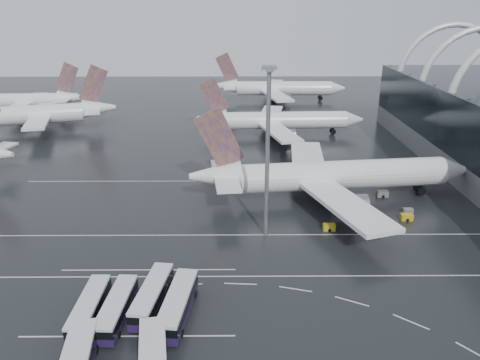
{
  "coord_description": "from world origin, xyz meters",
  "views": [
    {
      "loc": [
        -9.74,
        -65.28,
        40.36
      ],
      "look_at": [
        -9.12,
        22.25,
        7.0
      ],
      "focal_mm": 35.0,
      "sensor_mm": 36.0,
      "label": 1
    }
  ],
  "objects_px": {
    "jet_remote_mid": "(44,114)",
    "floodlight_mast": "(268,134)",
    "gse_cart_belly_b": "(382,194)",
    "bus_row_near_b": "(117,308)",
    "gse_cart_belly_d": "(408,211)",
    "airliner_main": "(329,176)",
    "bus_row_near_d": "(178,304)",
    "airliner_gate_c": "(277,89)",
    "bus_row_near_a": "(89,308)",
    "airliner_gate_b": "(277,121)",
    "bus_row_near_c": "(152,295)",
    "gse_cart_belly_a": "(407,217)",
    "gse_cart_belly_c": "(329,227)",
    "jet_remote_far": "(28,101)"
  },
  "relations": [
    {
      "from": "airliner_main",
      "to": "airliner_gate_b",
      "type": "height_order",
      "value": "airliner_main"
    },
    {
      "from": "gse_cart_belly_b",
      "to": "gse_cart_belly_c",
      "type": "bearing_deg",
      "value": -132.49
    },
    {
      "from": "bus_row_near_d",
      "to": "gse_cart_belly_d",
      "type": "bearing_deg",
      "value": -45.94
    },
    {
      "from": "bus_row_near_d",
      "to": "gse_cart_belly_c",
      "type": "height_order",
      "value": "bus_row_near_d"
    },
    {
      "from": "airliner_gate_c",
      "to": "bus_row_near_a",
      "type": "distance_m",
      "value": 155.39
    },
    {
      "from": "floodlight_mast",
      "to": "gse_cart_belly_b",
      "type": "relative_size",
      "value": 12.63
    },
    {
      "from": "airliner_gate_b",
      "to": "gse_cart_belly_b",
      "type": "relative_size",
      "value": 22.09
    },
    {
      "from": "bus_row_near_b",
      "to": "gse_cart_belly_d",
      "type": "distance_m",
      "value": 61.21
    },
    {
      "from": "gse_cart_belly_d",
      "to": "bus_row_near_c",
      "type": "bearing_deg",
      "value": -146.8
    },
    {
      "from": "gse_cart_belly_c",
      "to": "floodlight_mast",
      "type": "bearing_deg",
      "value": -170.5
    },
    {
      "from": "airliner_gate_c",
      "to": "bus_row_near_b",
      "type": "bearing_deg",
      "value": -102.27
    },
    {
      "from": "bus_row_near_c",
      "to": "bus_row_near_d",
      "type": "height_order",
      "value": "bus_row_near_d"
    },
    {
      "from": "bus_row_near_b",
      "to": "gse_cart_belly_a",
      "type": "distance_m",
      "value": 58.44
    },
    {
      "from": "gse_cart_belly_c",
      "to": "jet_remote_mid",
      "type": "bearing_deg",
      "value": 137.63
    },
    {
      "from": "airliner_gate_c",
      "to": "gse_cart_belly_a",
      "type": "distance_m",
      "value": 121.54
    },
    {
      "from": "airliner_gate_b",
      "to": "airliner_main",
      "type": "bearing_deg",
      "value": -85.0
    },
    {
      "from": "jet_remote_mid",
      "to": "gse_cart_belly_a",
      "type": "bearing_deg",
      "value": 129.83
    },
    {
      "from": "airliner_main",
      "to": "jet_remote_mid",
      "type": "distance_m",
      "value": 103.04
    },
    {
      "from": "airliner_gate_c",
      "to": "bus_row_near_b",
      "type": "xyz_separation_m",
      "value": [
        -33.68,
        -150.81,
        -3.48
      ]
    },
    {
      "from": "gse_cart_belly_a",
      "to": "gse_cart_belly_b",
      "type": "height_order",
      "value": "gse_cart_belly_b"
    },
    {
      "from": "airliner_gate_b",
      "to": "bus_row_near_b",
      "type": "relative_size",
      "value": 4.33
    },
    {
      "from": "bus_row_near_a",
      "to": "bus_row_near_d",
      "type": "distance_m",
      "value": 11.93
    },
    {
      "from": "airliner_gate_b",
      "to": "gse_cart_belly_a",
      "type": "bearing_deg",
      "value": -74.37
    },
    {
      "from": "jet_remote_far",
      "to": "gse_cart_belly_d",
      "type": "distance_m",
      "value": 146.95
    },
    {
      "from": "bus_row_near_a",
      "to": "gse_cart_belly_c",
      "type": "xyz_separation_m",
      "value": [
        37.43,
        26.17,
        -1.06
      ]
    },
    {
      "from": "gse_cart_belly_a",
      "to": "gse_cart_belly_b",
      "type": "relative_size",
      "value": 0.94
    },
    {
      "from": "airliner_main",
      "to": "bus_row_near_d",
      "type": "relative_size",
      "value": 4.56
    },
    {
      "from": "floodlight_mast",
      "to": "jet_remote_mid",
      "type": "bearing_deg",
      "value": 132.27
    },
    {
      "from": "bus_row_near_a",
      "to": "bus_row_near_c",
      "type": "height_order",
      "value": "bus_row_near_c"
    },
    {
      "from": "jet_remote_far",
      "to": "gse_cart_belly_a",
      "type": "height_order",
      "value": "jet_remote_far"
    },
    {
      "from": "bus_row_near_b",
      "to": "gse_cart_belly_a",
      "type": "xyz_separation_m",
      "value": [
        49.87,
        30.44,
        -1.04
      ]
    },
    {
      "from": "bus_row_near_c",
      "to": "gse_cart_belly_a",
      "type": "distance_m",
      "value": 53.28
    },
    {
      "from": "jet_remote_mid",
      "to": "floodlight_mast",
      "type": "relative_size",
      "value": 1.58
    },
    {
      "from": "airliner_main",
      "to": "bus_row_near_a",
      "type": "xyz_separation_m",
      "value": [
        -39.78,
        -41.19,
        -3.61
      ]
    },
    {
      "from": "airliner_gate_c",
      "to": "bus_row_near_a",
      "type": "height_order",
      "value": "airliner_gate_c"
    },
    {
      "from": "bus_row_near_c",
      "to": "floodlight_mast",
      "type": "distance_m",
      "value": 32.62
    },
    {
      "from": "airliner_main",
      "to": "gse_cart_belly_c",
      "type": "relative_size",
      "value": 27.87
    },
    {
      "from": "floodlight_mast",
      "to": "gse_cart_belly_d",
      "type": "distance_m",
      "value": 36.3
    },
    {
      "from": "gse_cart_belly_a",
      "to": "bus_row_near_c",
      "type": "bearing_deg",
      "value": -148.77
    },
    {
      "from": "airliner_gate_b",
      "to": "bus_row_near_c",
      "type": "distance_m",
      "value": 94.59
    },
    {
      "from": "jet_remote_mid",
      "to": "floodlight_mast",
      "type": "distance_m",
      "value": 104.42
    },
    {
      "from": "airliner_gate_b",
      "to": "gse_cart_belly_a",
      "type": "xyz_separation_m",
      "value": [
        20.46,
        -63.54,
        -4.05
      ]
    },
    {
      "from": "airliner_main",
      "to": "bus_row_near_d",
      "type": "height_order",
      "value": "airliner_main"
    },
    {
      "from": "bus_row_near_a",
      "to": "gse_cart_belly_a",
      "type": "distance_m",
      "value": 61.61
    },
    {
      "from": "jet_remote_far",
      "to": "gse_cart_belly_d",
      "type": "relative_size",
      "value": 22.95
    },
    {
      "from": "jet_remote_far",
      "to": "gse_cart_belly_a",
      "type": "xyz_separation_m",
      "value": [
        113.31,
        -94.87,
        -4.41
      ]
    },
    {
      "from": "airliner_gate_b",
      "to": "bus_row_near_c",
      "type": "bearing_deg",
      "value": -107.6
    },
    {
      "from": "bus_row_near_d",
      "to": "airliner_gate_c",
      "type": "bearing_deg",
      "value": -2.99
    },
    {
      "from": "airliner_main",
      "to": "gse_cart_belly_b",
      "type": "xyz_separation_m",
      "value": [
        12.49,
        1.19,
        -4.61
      ]
    },
    {
      "from": "jet_remote_far",
      "to": "gse_cart_belly_d",
      "type": "xyz_separation_m",
      "value": [
        114.65,
        -91.81,
        -4.5
      ]
    }
  ]
}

